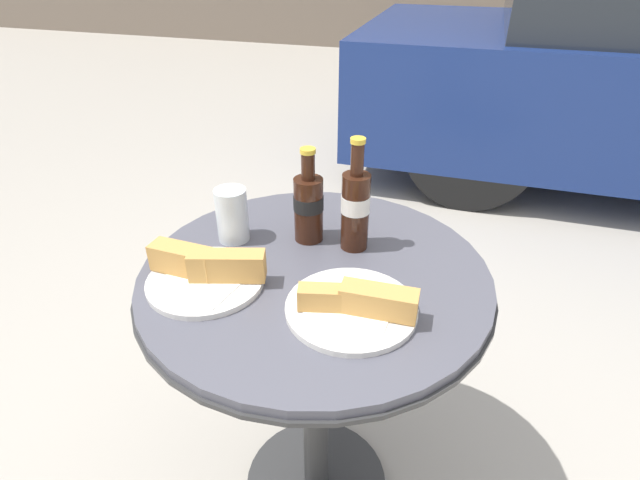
% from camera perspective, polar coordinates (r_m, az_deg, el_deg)
% --- Properties ---
extents(bistro_table, '(0.74, 0.74, 0.75)m').
position_cam_1_polar(bistro_table, '(1.14, -0.55, -10.19)').
color(bistro_table, '#333333').
rests_on(bistro_table, ground_plane).
extents(cola_bottle_left, '(0.06, 0.06, 0.25)m').
position_cam_1_polar(cola_bottle_left, '(1.07, 4.06, 3.81)').
color(cola_bottle_left, '#33190F').
rests_on(cola_bottle_left, bistro_table).
extents(cola_bottle_right, '(0.07, 0.07, 0.22)m').
position_cam_1_polar(cola_bottle_right, '(1.10, -1.32, 4.00)').
color(cola_bottle_right, '#33190F').
rests_on(cola_bottle_right, bistro_table).
extents(drinking_glass, '(0.07, 0.07, 0.12)m').
position_cam_1_polar(drinking_glass, '(1.13, -9.99, 2.60)').
color(drinking_glass, black).
rests_on(drinking_glass, bistro_table).
extents(lunch_plate_near, '(0.24, 0.24, 0.06)m').
position_cam_1_polar(lunch_plate_near, '(0.92, 4.01, -7.41)').
color(lunch_plate_near, silver).
rests_on(lunch_plate_near, bistro_table).
extents(lunch_plate_far, '(0.24, 0.23, 0.07)m').
position_cam_1_polar(lunch_plate_far, '(1.02, -12.95, -3.52)').
color(lunch_plate_far, silver).
rests_on(lunch_plate_far, bistro_table).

